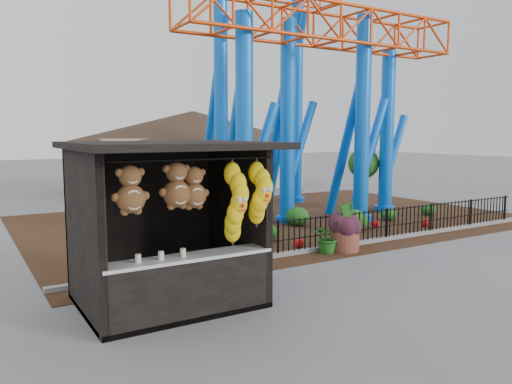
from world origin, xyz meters
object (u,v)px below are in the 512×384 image
prize_booth (173,227)px  potted_plant (327,237)px  roller_coaster (297,50)px  terracotta_planter (344,240)px

prize_booth → potted_plant: bearing=19.1°
prize_booth → potted_plant: (5.20, 1.80, -1.08)m
roller_coaster → terracotta_planter: 8.62m
roller_coaster → potted_plant: roller_coaster is taller
prize_booth → terracotta_planter: 6.15m
terracotta_planter → potted_plant: (-0.58, 0.06, 0.15)m
terracotta_planter → potted_plant: 0.60m
roller_coaster → prize_booth: bearing=-137.9°
terracotta_planter → prize_booth: bearing=-163.2°
prize_booth → terracotta_planter: (5.77, 1.74, -1.23)m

